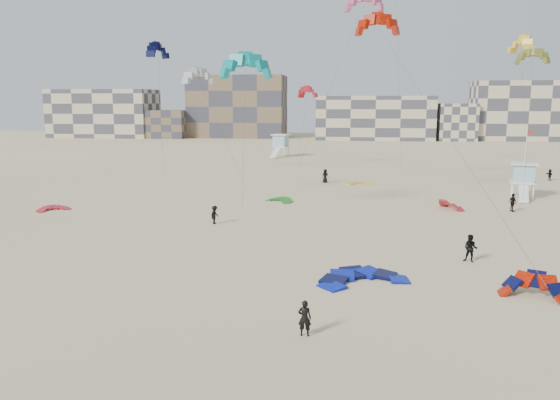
# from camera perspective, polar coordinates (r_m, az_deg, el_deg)

# --- Properties ---
(ground) EXTENTS (320.00, 320.00, 0.00)m
(ground) POSITION_cam_1_polar(r_m,az_deg,el_deg) (29.57, -0.24, -10.79)
(ground) COLOR beige
(ground) RESTS_ON ground
(kite_ground_blue) EXTENTS (6.79, 6.92, 1.37)m
(kite_ground_blue) POSITION_cam_1_polar(r_m,az_deg,el_deg) (33.43, 8.56, -8.38)
(kite_ground_blue) COLOR #0A19CF
(kite_ground_blue) RESTS_ON ground
(kite_ground_orange) EXTENTS (4.46, 4.50, 3.42)m
(kite_ground_orange) POSITION_cam_1_polar(r_m,az_deg,el_deg) (33.51, 24.97, -9.22)
(kite_ground_orange) COLOR #FF1D00
(kite_ground_orange) RESTS_ON ground
(kite_ground_red) EXTENTS (4.22, 4.24, 1.23)m
(kite_ground_red) POSITION_cam_1_polar(r_m,az_deg,el_deg) (58.45, -22.60, -0.99)
(kite_ground_red) COLOR red
(kite_ground_red) RESTS_ON ground
(kite_ground_green) EXTENTS (4.18, 4.23, 1.26)m
(kite_ground_green) POSITION_cam_1_polar(r_m,az_deg,el_deg) (58.65, -0.02, -0.15)
(kite_ground_green) COLOR #15841D
(kite_ground_green) RESTS_ON ground
(kite_ground_red_far) EXTENTS (3.96, 3.89, 2.76)m
(kite_ground_red_far) POSITION_cam_1_polar(r_m,az_deg,el_deg) (57.14, 17.33, -0.91)
(kite_ground_red_far) COLOR red
(kite_ground_red_far) RESTS_ON ground
(kite_ground_yellow) EXTENTS (4.21, 4.33, 0.58)m
(kite_ground_yellow) POSITION_cam_1_polar(r_m,az_deg,el_deg) (71.69, 8.25, 1.66)
(kite_ground_yellow) COLOR yellow
(kite_ground_yellow) RESTS_ON ground
(kitesurfer_main) EXTENTS (0.64, 0.43, 1.71)m
(kitesurfer_main) POSITION_cam_1_polar(r_m,az_deg,el_deg) (25.57, 2.59, -12.22)
(kitesurfer_main) COLOR black
(kitesurfer_main) RESTS_ON ground
(kitesurfer_b) EXTENTS (1.13, 1.03, 1.87)m
(kitesurfer_b) POSITION_cam_1_polar(r_m,az_deg,el_deg) (38.74, 19.28, -4.80)
(kitesurfer_b) COLOR black
(kitesurfer_b) RESTS_ON ground
(kitesurfer_c) EXTENTS (0.89, 1.18, 1.62)m
(kitesurfer_c) POSITION_cam_1_polar(r_m,az_deg,el_deg) (48.19, -6.84, -1.55)
(kitesurfer_c) COLOR black
(kitesurfer_c) RESTS_ON ground
(kitesurfer_d) EXTENTS (0.76, 1.14, 1.80)m
(kitesurfer_d) POSITION_cam_1_polar(r_m,az_deg,el_deg) (57.78, 23.15, -0.24)
(kitesurfer_d) COLOR black
(kitesurfer_d) RESTS_ON ground
(kitesurfer_e) EXTENTS (1.04, 0.88, 1.80)m
(kitesurfer_e) POSITION_cam_1_polar(r_m,az_deg,el_deg) (72.36, 4.75, 2.53)
(kitesurfer_e) COLOR black
(kitesurfer_e) RESTS_ON ground
(kitesurfer_f) EXTENTS (0.72, 1.51, 1.56)m
(kitesurfer_f) POSITION_cam_1_polar(r_m,az_deg,el_deg) (82.70, 26.35, 2.38)
(kitesurfer_f) COLOR black
(kitesurfer_f) RESTS_ON ground
(kite_fly_teal_a) EXTENTS (5.26, 5.37, 14.14)m
(kite_fly_teal_a) POSITION_cam_1_polar(r_m,az_deg,el_deg) (48.54, -3.59, 13.55)
(kite_fly_teal_a) COLOR #129F98
(kite_fly_teal_a) RESTS_ON ground
(kite_fly_orange) EXTENTS (10.23, 29.96, 18.38)m
(kite_fly_orange) POSITION_cam_1_polar(r_m,az_deg,el_deg) (57.14, 10.14, 17.41)
(kite_fly_orange) COLOR #FF1D00
(kite_fly_orange) RESTS_ON ground
(kite_fly_grey) EXTENTS (6.96, 4.44, 13.12)m
(kite_fly_grey) POSITION_cam_1_polar(r_m,az_deg,el_deg) (58.78, -8.55, 12.53)
(kite_fly_grey) COLOR #BDBDBD
(kite_fly_grey) RESTS_ON ground
(kite_fly_pink) EXTENTS (10.83, 11.55, 22.11)m
(kite_fly_pink) POSITION_cam_1_polar(r_m,az_deg,el_deg) (67.52, 8.79, 19.63)
(kite_fly_pink) COLOR #D65996
(kite_fly_pink) RESTS_ON ground
(kite_fly_olive) EXTENTS (3.91, 3.94, 14.98)m
(kite_fly_olive) POSITION_cam_1_polar(r_m,az_deg,el_deg) (60.62, 24.87, 13.33)
(kite_fly_olive) COLOR olive
(kite_fly_olive) RESTS_ON ground
(kite_fly_yellow) EXTENTS (5.35, 5.31, 18.74)m
(kite_fly_yellow) POSITION_cam_1_polar(r_m,az_deg,el_deg) (84.23, 23.87, 14.55)
(kite_fly_yellow) COLOR yellow
(kite_fly_yellow) RESTS_ON ground
(kite_fly_navy) EXTENTS (4.79, 4.89, 17.56)m
(kite_fly_navy) POSITION_cam_1_polar(r_m,az_deg,el_deg) (78.13, -12.66, 14.88)
(kite_fly_navy) COLOR #080836
(kite_fly_navy) RESTS_ON ground
(kite_fly_red) EXTENTS (4.90, 4.93, 12.26)m
(kite_fly_red) POSITION_cam_1_polar(r_m,az_deg,el_deg) (87.71, 2.90, 11.10)
(kite_fly_red) COLOR red
(kite_fly_red) RESTS_ON ground
(lifeguard_tower_near) EXTENTS (3.32, 5.67, 3.91)m
(lifeguard_tower_near) POSITION_cam_1_polar(r_m,az_deg,el_deg) (66.21, 24.06, 1.85)
(lifeguard_tower_near) COLOR white
(lifeguard_tower_near) RESTS_ON ground
(lifeguard_tower_far) EXTENTS (3.74, 6.31, 4.33)m
(lifeguard_tower_far) POSITION_cam_1_polar(r_m,az_deg,el_deg) (106.01, 0.07, 5.71)
(lifeguard_tower_far) COLOR white
(lifeguard_tower_far) RESTS_ON ground
(flagpole) EXTENTS (0.63, 0.10, 7.77)m
(flagpole) POSITION_cam_1_polar(r_m,az_deg,el_deg) (65.62, 24.23, 3.66)
(flagpole) COLOR white
(flagpole) RESTS_ON ground
(condo_west_a) EXTENTS (30.00, 15.00, 14.00)m
(condo_west_a) POSITION_cam_1_polar(r_m,az_deg,el_deg) (173.78, -17.88, 8.61)
(condo_west_a) COLOR beige
(condo_west_a) RESTS_ON ground
(condo_west_b) EXTENTS (28.00, 14.00, 18.00)m
(condo_west_b) POSITION_cam_1_polar(r_m,az_deg,el_deg) (164.83, -4.43, 9.70)
(condo_west_b) COLOR brown
(condo_west_b) RESTS_ON ground
(condo_mid) EXTENTS (32.00, 16.00, 12.00)m
(condo_mid) POSITION_cam_1_polar(r_m,az_deg,el_deg) (157.54, 9.82, 8.47)
(condo_mid) COLOR beige
(condo_mid) RESTS_ON ground
(condo_east) EXTENTS (26.00, 14.00, 16.00)m
(condo_east) POSITION_cam_1_polar(r_m,az_deg,el_deg) (165.96, 23.91, 8.52)
(condo_east) COLOR beige
(condo_east) RESTS_ON ground
(condo_fill_left) EXTENTS (12.00, 10.00, 8.00)m
(condo_fill_left) POSITION_cam_1_polar(r_m,az_deg,el_deg) (164.49, -11.74, 7.78)
(condo_fill_left) COLOR brown
(condo_fill_left) RESTS_ON ground
(condo_fill_right) EXTENTS (10.00, 10.00, 10.00)m
(condo_fill_right) POSITION_cam_1_polar(r_m,az_deg,el_deg) (158.00, 17.91, 7.76)
(condo_fill_right) COLOR beige
(condo_fill_right) RESTS_ON ground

